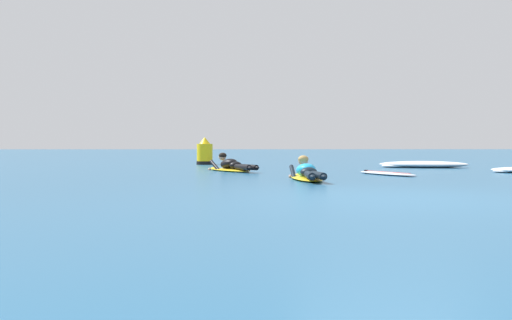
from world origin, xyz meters
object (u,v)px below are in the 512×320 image
Objects in this scene: surfer_near at (307,173)px; surfer_far at (231,166)px; drifting_surfboard at (386,173)px; channel_marker_buoy at (205,154)px.

surfer_near is 4.21m from surfer_far.
drifting_surfboard is at bearing -27.64° from surfer_far.
surfer_far is at bearing -79.40° from channel_marker_buoy.
channel_marker_buoy reaches higher than surfer_far.
surfer_far is at bearing 111.95° from surfer_near.
surfer_far is 1.15× the size of drifting_surfboard.
drifting_surfboard is (3.69, -1.93, -0.10)m from surfer_far.
surfer_near is 2.89m from drifting_surfboard.
surfer_near is at bearing -74.38° from channel_marker_buoy.
surfer_far is 2.47× the size of channel_marker_buoy.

